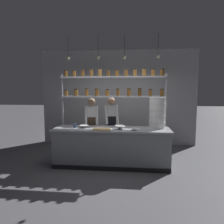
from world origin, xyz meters
The scene contains 14 objects.
ground_plane centered at (0.00, 0.00, 0.00)m, with size 40.00×40.00×0.00m, color #4C4C51.
back_wall centered at (0.00, 2.06, 1.58)m, with size 5.20×0.12×3.16m, color #939399.
prep_counter centered at (0.00, 0.00, 0.46)m, with size 2.80×0.76×0.92m.
spice_shelf_unit centered at (0.01, 0.33, 1.89)m, with size 2.68×0.28×2.38m.
chef_left centered at (-0.60, 0.56, 0.93)m, with size 0.40×0.32×1.63m.
chef_center centered at (-0.07, 0.65, 0.94)m, with size 0.41×0.34×1.64m.
container_stack centered at (1.10, 0.18, 1.29)m, with size 0.40×0.40×0.74m.
cutting_board centered at (-0.20, -0.20, 0.93)m, with size 0.40×0.26×0.02m.
prep_bowl_near_left centered at (0.17, 0.19, 0.95)m, with size 0.21×0.21×0.06m.
prep_bowl_center_front centered at (-0.67, 0.02, 0.95)m, with size 0.23×0.23×0.06m.
prep_bowl_center_back centered at (0.21, -0.08, 0.96)m, with size 0.26×0.26×0.07m.
prep_bowl_near_right centered at (0.54, -0.21, 0.94)m, with size 0.18×0.18×0.05m.
serving_cup_front centered at (-0.90, -0.01, 0.97)m, with size 0.07×0.07×0.10m.
pendant_light_row centered at (0.01, 0.00, 2.61)m, with size 2.16×0.07×0.56m.
Camera 1 is at (0.49, -4.72, 1.82)m, focal length 32.00 mm.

